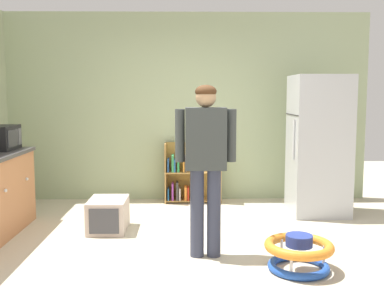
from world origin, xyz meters
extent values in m
plane|color=beige|center=(0.00, 0.00, 0.00)|extent=(12.00, 12.00, 0.00)
cube|color=#A4B48A|center=(0.00, 2.33, 1.35)|extent=(5.20, 0.06, 2.70)
sphere|color=silver|center=(-1.89, 0.31, 0.56)|extent=(0.04, 0.04, 0.04)
sphere|color=silver|center=(-1.89, 0.95, 0.56)|extent=(0.04, 0.04, 0.04)
cube|color=#B7BABF|center=(1.67, 1.46, 0.89)|extent=(0.70, 0.68, 1.78)
cylinder|color=silver|center=(1.30, 1.29, 0.98)|extent=(0.02, 0.02, 0.50)
cube|color=#333333|center=(1.32, 1.46, 1.28)|extent=(0.01, 0.67, 0.01)
cube|color=#AF8142|center=(-0.32, 2.11, 0.42)|extent=(0.02, 0.28, 0.85)
cube|color=#AF8142|center=(0.46, 2.11, 0.42)|extent=(0.02, 0.28, 0.85)
cube|color=#AD863D|center=(0.07, 2.24, 0.42)|extent=(0.80, 0.02, 0.85)
cube|color=#AF8142|center=(0.07, 2.11, 0.03)|extent=(0.76, 0.24, 0.02)
cube|color=#AF8142|center=(0.07, 2.11, 0.43)|extent=(0.76, 0.24, 0.02)
cube|color=#225F94|center=(-0.28, 2.08, 0.12)|extent=(0.02, 0.17, 0.17)
cube|color=#24549C|center=(-0.28, 2.08, 0.54)|extent=(0.02, 0.17, 0.19)
cube|color=purple|center=(-0.22, 2.08, 0.16)|extent=(0.03, 0.17, 0.24)
cube|color=#359251|center=(-0.22, 2.08, 0.57)|extent=(0.03, 0.17, 0.24)
cube|color=#3F3B3A|center=(-0.15, 2.08, 0.17)|extent=(0.03, 0.17, 0.26)
cube|color=#285FA1|center=(-0.19, 2.08, 0.53)|extent=(0.02, 0.17, 0.18)
cube|color=beige|center=(-0.12, 2.08, 0.12)|extent=(0.02, 0.17, 0.17)
cube|color=#2B8747|center=(-0.14, 2.08, 0.54)|extent=(0.03, 0.17, 0.19)
cube|color=orange|center=(-0.04, 2.08, 0.14)|extent=(0.03, 0.17, 0.19)
cube|color=orange|center=(-0.06, 2.08, 0.55)|extent=(0.03, 0.17, 0.20)
cube|color=red|center=(0.00, 2.08, 0.13)|extent=(0.02, 0.17, 0.18)
cube|color=#4B413A|center=(-0.04, 2.08, 0.56)|extent=(0.02, 0.17, 0.23)
cube|color=olive|center=(0.09, 2.08, 0.15)|extent=(0.03, 0.17, 0.22)
cylinder|color=#373B50|center=(0.07, -0.08, 0.42)|extent=(0.13, 0.13, 0.84)
cylinder|color=#373B50|center=(0.23, -0.08, 0.42)|extent=(0.13, 0.13, 0.84)
cube|color=#393F3E|center=(0.15, -0.08, 1.13)|extent=(0.38, 0.22, 0.58)
cylinder|color=#393F3E|center=(-0.09, -0.08, 1.16)|extent=(0.09, 0.09, 0.49)
cylinder|color=#393F3E|center=(0.39, -0.08, 1.16)|extent=(0.09, 0.09, 0.49)
sphere|color=tan|center=(0.15, -0.08, 1.51)|extent=(0.19, 0.19, 0.19)
ellipsoid|color=#492D18|center=(0.15, -0.08, 1.57)|extent=(0.20, 0.20, 0.12)
torus|color=blue|center=(0.95, -0.46, 0.04)|extent=(0.54, 0.54, 0.07)
torus|color=orange|center=(0.95, -0.46, 0.22)|extent=(0.60, 0.60, 0.08)
cylinder|color=navy|center=(0.95, -0.46, 0.27)|extent=(0.23, 0.23, 0.10)
cylinder|color=silver|center=(1.17, -0.46, 0.13)|extent=(0.02, 0.02, 0.18)
cylinder|color=silver|center=(0.84, -0.26, 0.13)|extent=(0.02, 0.02, 0.18)
cylinder|color=silver|center=(0.84, -0.65, 0.13)|extent=(0.02, 0.02, 0.18)
cube|color=beige|center=(-0.92, 0.76, 0.18)|extent=(0.42, 0.54, 0.36)
cube|color=#424247|center=(-0.92, 0.49, 0.18)|extent=(0.32, 0.01, 0.27)
cube|color=#2D2D33|center=(-2.02, 0.92, 1.04)|extent=(0.01, 0.31, 0.20)
cube|color=#515156|center=(-2.02, 1.14, 1.04)|extent=(0.01, 0.10, 0.20)
camera|label=1|loc=(-0.05, -4.28, 1.54)|focal=42.49mm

